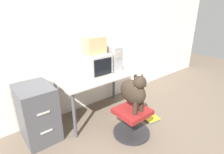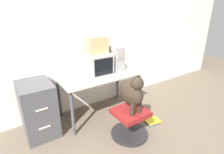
% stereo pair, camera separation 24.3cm
% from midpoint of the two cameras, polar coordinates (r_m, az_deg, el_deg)
% --- Properties ---
extents(ground_plane, '(12.00, 12.00, 0.00)m').
position_cam_midpoint_polar(ground_plane, '(3.06, -2.93, -14.66)').
color(ground_plane, '#6B5B4C').
extents(wall_back, '(8.00, 0.05, 2.60)m').
position_cam_midpoint_polar(wall_back, '(3.18, -11.84, 11.80)').
color(wall_back, white).
rests_on(wall_back, ground_plane).
extents(desk, '(1.34, 0.70, 0.76)m').
position_cam_midpoint_polar(desk, '(3.00, -7.18, -1.06)').
color(desk, silver).
rests_on(desk, ground_plane).
extents(crt_monitor, '(0.41, 0.47, 0.35)m').
position_cam_midpoint_polar(crt_monitor, '(2.99, -7.91, 4.29)').
color(crt_monitor, '#B7B2A8').
rests_on(crt_monitor, desk).
extents(pc_tower, '(0.18, 0.47, 0.44)m').
position_cam_midpoint_polar(pc_tower, '(3.17, -2.72, 6.28)').
color(pc_tower, '#99999E').
rests_on(pc_tower, desk).
extents(keyboard, '(0.47, 0.17, 0.03)m').
position_cam_midpoint_polar(keyboard, '(2.77, -4.47, -0.45)').
color(keyboard, beige).
rests_on(keyboard, desk).
extents(computer_mouse, '(0.07, 0.04, 0.04)m').
position_cam_midpoint_polar(computer_mouse, '(2.93, 0.89, 0.96)').
color(computer_mouse, silver).
rests_on(computer_mouse, desk).
extents(office_chair, '(0.56, 0.56, 0.43)m').
position_cam_midpoint_polar(office_chair, '(2.72, 3.89, -14.33)').
color(office_chair, '#262628').
rests_on(office_chair, ground_plane).
extents(dog, '(0.23, 0.47, 0.58)m').
position_cam_midpoint_polar(dog, '(2.45, 4.36, -4.61)').
color(dog, '#33281E').
rests_on(dog, office_chair).
extents(filing_cabinet, '(0.46, 0.61, 0.82)m').
position_cam_midpoint_polar(filing_cabinet, '(2.81, -25.52, -10.57)').
color(filing_cabinet, '#4C4C51').
rests_on(filing_cabinet, ground_plane).
extents(cardboard_box, '(0.35, 0.23, 0.28)m').
position_cam_midpoint_polar(cardboard_box, '(2.92, -8.26, 10.19)').
color(cardboard_box, tan).
rests_on(cardboard_box, crt_monitor).
extents(book_stack_floor, '(0.27, 0.23, 0.04)m').
position_cam_midpoint_polar(book_stack_floor, '(3.16, 10.55, -13.33)').
color(book_stack_floor, '#1E4C9E').
rests_on(book_stack_floor, ground_plane).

